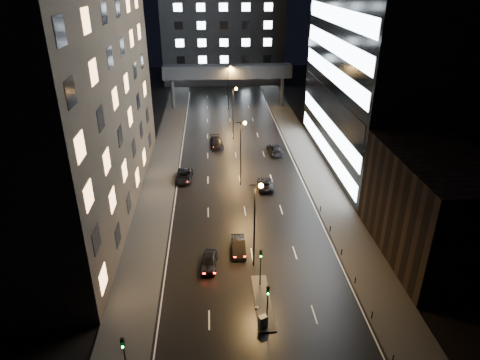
{
  "coord_description": "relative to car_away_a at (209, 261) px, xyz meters",
  "views": [
    {
      "loc": [
        -4.27,
        -30.36,
        29.35
      ],
      "look_at": [
        -0.56,
        21.52,
        4.0
      ],
      "focal_mm": 32.0,
      "sensor_mm": 36.0,
      "label": 1
    }
  ],
  "objects": [
    {
      "name": "car_toward_b",
      "position": [
        11.94,
        32.14,
        0.07
      ],
      "size": [
        2.6,
        5.51,
        1.55
      ],
      "primitive_type": "imported",
      "rotation": [
        0.0,
        0.0,
        3.22
      ],
      "color": "black",
      "rests_on": "ground"
    },
    {
      "name": "bollard_row",
      "position": [
        15.12,
        -1.6,
        -0.26
      ],
      "size": [
        0.12,
        25.12,
        0.9
      ],
      "color": "black",
      "rests_on": "ground"
    },
    {
      "name": "traffic_signal_far",
      "position": [
        5.22,
        -9.11,
        2.38
      ],
      "size": [
        0.28,
        0.34,
        4.4
      ],
      "color": "black",
      "rests_on": "median_island"
    },
    {
      "name": "building_left",
      "position": [
        -17.58,
        15.9,
        19.29
      ],
      "size": [
        15.0,
        48.0,
        40.0
      ],
      "primitive_type": "cube",
      "color": "#2D2319",
      "rests_on": "ground"
    },
    {
      "name": "building_far",
      "position": [
        4.92,
        89.9,
        11.79
      ],
      "size": [
        34.0,
        14.0,
        25.0
      ],
      "primitive_type": "cube",
      "color": "#333335",
      "rests_on": "ground"
    },
    {
      "name": "car_away_a",
      "position": [
        0.0,
        0.0,
        0.0
      ],
      "size": [
        2.08,
        4.31,
        1.42
      ],
      "primitive_type": "imported",
      "rotation": [
        0.0,
        0.0,
        -0.1
      ],
      "color": "black",
      "rests_on": "ground"
    },
    {
      "name": "sidewalk_right",
      "position": [
        17.42,
        26.9,
        -0.63
      ],
      "size": [
        5.0,
        110.0,
        0.15
      ],
      "primitive_type": "cube",
      "color": "#383533",
      "rests_on": "ground"
    },
    {
      "name": "cone_a",
      "position": [
        4.52,
        -7.04,
        -0.47
      ],
      "size": [
        0.46,
        0.46,
        0.48
      ],
      "primitive_type": "cone",
      "rotation": [
        0.0,
        0.0,
        -0.16
      ],
      "color": "#FC3B0D",
      "rests_on": "ground"
    },
    {
      "name": "car_toward_a",
      "position": [
        8.54,
        18.55,
        -0.04
      ],
      "size": [
        2.44,
        4.9,
        1.33
      ],
      "primitive_type": "imported",
      "rotation": [
        0.0,
        0.0,
        3.09
      ],
      "color": "black",
      "rests_on": "ground"
    },
    {
      "name": "building_right_low",
      "position": [
        24.92,
        0.9,
        5.29
      ],
      "size": [
        10.0,
        18.0,
        12.0
      ],
      "primitive_type": "cube",
      "color": "black",
      "rests_on": "ground"
    },
    {
      "name": "sidewalk_left",
      "position": [
        -7.58,
        26.9,
        -0.63
      ],
      "size": [
        5.0,
        110.0,
        0.15
      ],
      "primitive_type": "cube",
      "color": "#383533",
      "rests_on": "ground"
    },
    {
      "name": "car_away_b",
      "position": [
        3.42,
        2.64,
        0.02
      ],
      "size": [
        1.56,
        4.43,
        1.46
      ],
      "primitive_type": "imported",
      "rotation": [
        0.0,
        0.0,
        -0.0
      ],
      "color": "black",
      "rests_on": "ground"
    },
    {
      "name": "streetlight_mid_a",
      "position": [
        5.09,
        19.9,
        5.79
      ],
      "size": [
        1.45,
        0.5,
        10.15
      ],
      "color": "black",
      "rests_on": "ground"
    },
    {
      "name": "utility_cabinet",
      "position": [
        4.82,
        -9.38,
        0.03
      ],
      "size": [
        0.93,
        0.78,
        1.18
      ],
      "primitive_type": "cube",
      "rotation": [
        0.0,
        0.0,
        0.37
      ],
      "color": "#515154",
      "rests_on": "median_island"
    },
    {
      "name": "streetlight_far",
      "position": [
        5.09,
        59.9,
        5.79
      ],
      "size": [
        1.45,
        0.5,
        10.15
      ],
      "color": "black",
      "rests_on": "ground"
    },
    {
      "name": "streetlight_near",
      "position": [
        5.09,
        -0.1,
        5.79
      ],
      "size": [
        1.45,
        0.5,
        10.15
      ],
      "color": "black",
      "rests_on": "ground"
    },
    {
      "name": "skybridge",
      "position": [
        4.92,
        61.9,
        7.63
      ],
      "size": [
        30.0,
        3.0,
        10.0
      ],
      "color": "#333335",
      "rests_on": "ground"
    },
    {
      "name": "traffic_signal_corner",
      "position": [
        -6.58,
        -14.11,
        2.23
      ],
      "size": [
        0.28,
        0.34,
        4.4
      ],
      "color": "black",
      "rests_on": "ground"
    },
    {
      "name": "traffic_signal_near",
      "position": [
        5.22,
        -3.61,
        2.38
      ],
      "size": [
        0.28,
        0.34,
        4.4
      ],
      "color": "black",
      "rests_on": "median_island"
    },
    {
      "name": "ground",
      "position": [
        4.92,
        31.9,
        -0.71
      ],
      "size": [
        160.0,
        160.0,
        0.0
      ],
      "primitive_type": "plane",
      "color": "black",
      "rests_on": "ground"
    },
    {
      "name": "car_away_d",
      "position": [
        1.6,
        36.25,
        0.05
      ],
      "size": [
        2.77,
        5.48,
        1.53
      ],
      "primitive_type": "imported",
      "rotation": [
        0.0,
        0.0,
        0.12
      ],
      "color": "black",
      "rests_on": "ground"
    },
    {
      "name": "median_island",
      "position": [
        5.22,
        -6.1,
        -0.63
      ],
      "size": [
        1.6,
        8.0,
        0.15
      ],
      "primitive_type": "cube",
      "color": "#383533",
      "rests_on": "ground"
    },
    {
      "name": "car_away_c",
      "position": [
        -3.77,
        22.22,
        0.02
      ],
      "size": [
        2.74,
        5.37,
        1.45
      ],
      "primitive_type": "imported",
      "rotation": [
        0.0,
        0.0,
        -0.06
      ],
      "color": "black",
      "rests_on": "ground"
    },
    {
      "name": "streetlight_mid_b",
      "position": [
        5.09,
        39.9,
        5.79
      ],
      "size": [
        1.45,
        0.5,
        10.15
      ],
      "color": "black",
      "rests_on": "ground"
    },
    {
      "name": "building_right_glass",
      "position": [
        29.92,
        27.9,
        21.79
      ],
      "size": [
        20.0,
        36.0,
        45.0
      ],
      "primitive_type": "cube",
      "color": "black",
      "rests_on": "ground"
    }
  ]
}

